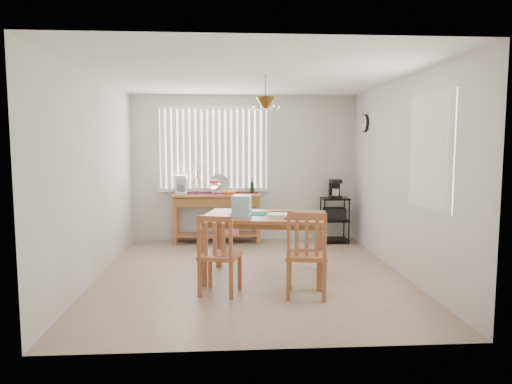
{
  "coord_description": "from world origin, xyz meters",
  "views": [
    {
      "loc": [
        -0.31,
        -5.94,
        1.73
      ],
      "look_at": [
        0.1,
        0.55,
        1.05
      ],
      "focal_mm": 32.0,
      "sensor_mm": 36.0,
      "label": 1
    }
  ],
  "objects": [
    {
      "name": "cart_items",
      "position": [
        1.58,
        1.91,
        0.95
      ],
      "size": [
        0.19,
        0.22,
        0.33
      ],
      "color": "black",
      "rests_on": "wire_cart"
    },
    {
      "name": "chair_left",
      "position": [
        -0.41,
        -0.78,
        0.46
      ],
      "size": [
        0.54,
        0.54,
        0.94
      ],
      "color": "#AB643A",
      "rests_on": "ground"
    },
    {
      "name": "table_items",
      "position": [
        -0.0,
        -0.27,
        0.93
      ],
      "size": [
        1.18,
        0.78,
        0.27
      ],
      "color": "#136D5A",
      "rests_on": "dining_table"
    },
    {
      "name": "dining_table",
      "position": [
        0.17,
        -0.17,
        0.73
      ],
      "size": [
        1.72,
        1.29,
        0.83
      ],
      "color": "#AB643A",
      "rests_on": "ground"
    },
    {
      "name": "ground",
      "position": [
        0.0,
        0.0,
        -0.01
      ],
      "size": [
        4.0,
        4.5,
        0.01
      ],
      "primitive_type": "cube",
      "color": "tan"
    },
    {
      "name": "wire_cart",
      "position": [
        1.58,
        1.9,
        0.48
      ],
      "size": [
        0.47,
        0.37,
        0.8
      ],
      "color": "black",
      "rests_on": "ground"
    },
    {
      "name": "room_shell",
      "position": [
        0.0,
        0.02,
        1.69
      ],
      "size": [
        4.2,
        4.7,
        2.7
      ],
      "color": "silver",
      "rests_on": "ground"
    },
    {
      "name": "sideboard",
      "position": [
        -0.49,
        2.01,
        0.65
      ],
      "size": [
        1.53,
        0.43,
        0.86
      ],
      "color": "#AB643A",
      "rests_on": "ground"
    },
    {
      "name": "sideboard_items",
      "position": [
        -0.74,
        2.03,
        1.0
      ],
      "size": [
        1.46,
        0.36,
        0.66
      ],
      "color": "maroon",
      "rests_on": "sideboard"
    },
    {
      "name": "chair_right",
      "position": [
        0.58,
        -0.94,
        0.49
      ],
      "size": [
        0.53,
        0.53,
        0.99
      ],
      "color": "#AB643A",
      "rests_on": "ground"
    }
  ]
}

